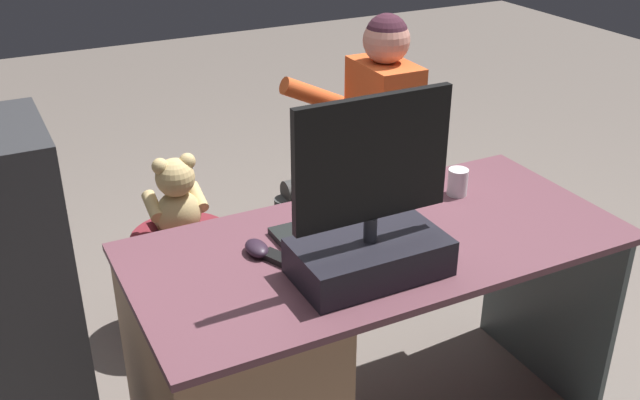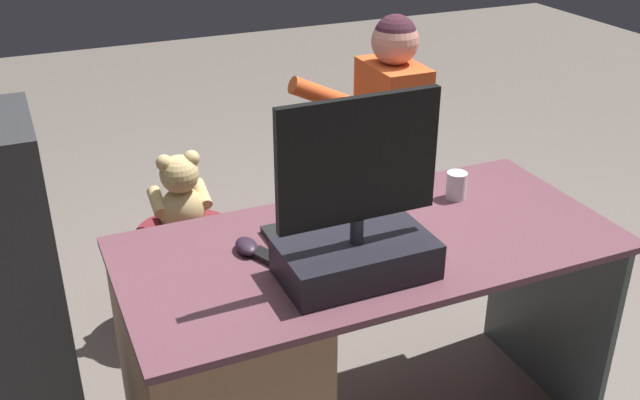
% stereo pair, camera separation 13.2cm
% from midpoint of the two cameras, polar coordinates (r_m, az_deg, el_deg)
% --- Properties ---
extents(ground_plane, '(10.00, 10.00, 0.00)m').
position_cam_midpoint_polar(ground_plane, '(2.89, -1.69, -12.29)').
color(ground_plane, '#70655D').
extents(desk, '(1.46, 0.69, 0.75)m').
position_cam_midpoint_polar(desk, '(2.23, -6.36, -13.24)').
color(desk, brown).
rests_on(desk, ground_plane).
extents(monitor, '(0.44, 0.23, 0.50)m').
position_cam_midpoint_polar(monitor, '(1.93, 1.94, -2.34)').
color(monitor, black).
rests_on(monitor, desk).
extents(keyboard, '(0.42, 0.14, 0.02)m').
position_cam_midpoint_polar(keyboard, '(2.21, -0.05, -1.99)').
color(keyboard, black).
rests_on(keyboard, desk).
extents(computer_mouse, '(0.06, 0.10, 0.04)m').
position_cam_midpoint_polar(computer_mouse, '(2.09, -6.72, -3.73)').
color(computer_mouse, '#2E1F2D').
rests_on(computer_mouse, desk).
extents(cup, '(0.07, 0.07, 0.09)m').
position_cam_midpoint_polar(cup, '(2.43, 9.06, 1.36)').
color(cup, white).
rests_on(cup, desk).
extents(tv_remote, '(0.10, 0.15, 0.02)m').
position_cam_midpoint_polar(tv_remote, '(2.04, -4.60, -4.76)').
color(tv_remote, black).
rests_on(tv_remote, desk).
extents(office_chair_teddy, '(0.49, 0.49, 0.43)m').
position_cam_midpoint_polar(office_chair_teddy, '(2.99, -11.66, -5.78)').
color(office_chair_teddy, black).
rests_on(office_chair_teddy, ground_plane).
extents(teddy_bear, '(0.22, 0.23, 0.33)m').
position_cam_midpoint_polar(teddy_bear, '(2.84, -12.33, 0.10)').
color(teddy_bear, '#DDBD7C').
rests_on(teddy_bear, office_chair_teddy).
extents(visitor_chair, '(0.48, 0.48, 0.43)m').
position_cam_midpoint_polar(visitor_chair, '(3.30, 3.43, -1.97)').
color(visitor_chair, black).
rests_on(visitor_chair, ground_plane).
extents(person, '(0.57, 0.48, 1.18)m').
position_cam_midpoint_polar(person, '(3.07, 2.22, 4.90)').
color(person, '#DF5827').
rests_on(person, ground_plane).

